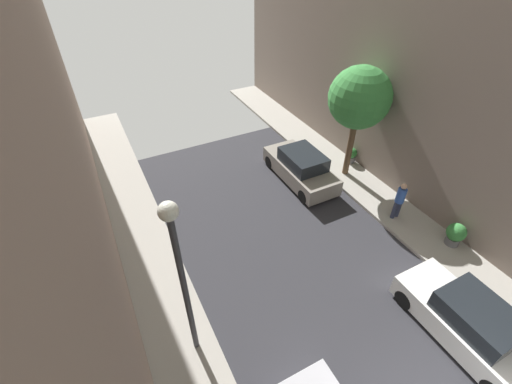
{
  "coord_description": "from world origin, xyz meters",
  "views": [
    {
      "loc": [
        -5.39,
        -0.41,
        10.07
      ],
      "look_at": [
        0.07,
        10.22,
        0.5
      ],
      "focal_mm": 24.28,
      "sensor_mm": 36.0,
      "label": 1
    }
  ],
  "objects_px": {
    "potted_plant_1": "(351,155)",
    "potted_plant_3": "(456,234)",
    "parked_car_right_2": "(301,167)",
    "street_tree_1": "(359,98)",
    "parked_car_right_1": "(468,322)",
    "lamp_post": "(180,265)",
    "pedestrian": "(400,200)"
  },
  "relations": [
    {
      "from": "street_tree_1",
      "to": "potted_plant_3",
      "type": "distance_m",
      "value": 6.59
    },
    {
      "from": "parked_car_right_2",
      "to": "street_tree_1",
      "type": "bearing_deg",
      "value": -17.75
    },
    {
      "from": "parked_car_right_2",
      "to": "lamp_post",
      "type": "height_order",
      "value": "lamp_post"
    },
    {
      "from": "parked_car_right_2",
      "to": "potted_plant_3",
      "type": "bearing_deg",
      "value": -65.87
    },
    {
      "from": "street_tree_1",
      "to": "lamp_post",
      "type": "xyz_separation_m",
      "value": [
        -9.49,
        -5.0,
        -0.23
      ]
    },
    {
      "from": "parked_car_right_1",
      "to": "parked_car_right_2",
      "type": "height_order",
      "value": "same"
    },
    {
      "from": "pedestrian",
      "to": "potted_plant_1",
      "type": "bearing_deg",
      "value": 75.91
    },
    {
      "from": "parked_car_right_1",
      "to": "street_tree_1",
      "type": "height_order",
      "value": "street_tree_1"
    },
    {
      "from": "parked_car_right_2",
      "to": "street_tree_1",
      "type": "distance_m",
      "value": 4.01
    },
    {
      "from": "street_tree_1",
      "to": "potted_plant_3",
      "type": "relative_size",
      "value": 5.48
    },
    {
      "from": "pedestrian",
      "to": "potted_plant_3",
      "type": "relative_size",
      "value": 1.8
    },
    {
      "from": "lamp_post",
      "to": "parked_car_right_2",
      "type": "bearing_deg",
      "value": 37.97
    },
    {
      "from": "parked_car_right_2",
      "to": "lamp_post",
      "type": "bearing_deg",
      "value": -142.03
    },
    {
      "from": "parked_car_right_1",
      "to": "potted_plant_3",
      "type": "distance_m",
      "value": 3.9
    },
    {
      "from": "parked_car_right_1",
      "to": "pedestrian",
      "type": "height_order",
      "value": "pedestrian"
    },
    {
      "from": "parked_car_right_2",
      "to": "parked_car_right_1",
      "type": "bearing_deg",
      "value": -90.0
    },
    {
      "from": "parked_car_right_1",
      "to": "pedestrian",
      "type": "relative_size",
      "value": 2.44
    },
    {
      "from": "parked_car_right_1",
      "to": "lamp_post",
      "type": "distance_m",
      "value": 8.58
    },
    {
      "from": "parked_car_right_1",
      "to": "pedestrian",
      "type": "xyz_separation_m",
      "value": [
        2.0,
        4.83,
        0.35
      ]
    },
    {
      "from": "potted_plant_1",
      "to": "lamp_post",
      "type": "xyz_separation_m",
      "value": [
        -10.34,
        -5.66,
        3.22
      ]
    },
    {
      "from": "potted_plant_1",
      "to": "potted_plant_3",
      "type": "height_order",
      "value": "potted_plant_3"
    },
    {
      "from": "pedestrian",
      "to": "street_tree_1",
      "type": "height_order",
      "value": "street_tree_1"
    },
    {
      "from": "lamp_post",
      "to": "potted_plant_1",
      "type": "bearing_deg",
      "value": 28.7
    },
    {
      "from": "parked_car_right_2",
      "to": "lamp_post",
      "type": "xyz_separation_m",
      "value": [
        -7.3,
        -5.7,
        3.06
      ]
    },
    {
      "from": "pedestrian",
      "to": "potted_plant_3",
      "type": "xyz_separation_m",
      "value": [
        0.84,
        -2.15,
        -0.41
      ]
    },
    {
      "from": "pedestrian",
      "to": "potted_plant_3",
      "type": "bearing_deg",
      "value": -68.64
    },
    {
      "from": "parked_car_right_1",
      "to": "potted_plant_1",
      "type": "height_order",
      "value": "parked_car_right_1"
    },
    {
      "from": "parked_car_right_1",
      "to": "potted_plant_3",
      "type": "height_order",
      "value": "parked_car_right_1"
    },
    {
      "from": "potted_plant_1",
      "to": "lamp_post",
      "type": "bearing_deg",
      "value": -151.3
    },
    {
      "from": "parked_car_right_1",
      "to": "potted_plant_1",
      "type": "distance_m",
      "value": 9.49
    },
    {
      "from": "potted_plant_1",
      "to": "potted_plant_3",
      "type": "bearing_deg",
      "value": -91.83
    },
    {
      "from": "street_tree_1",
      "to": "lamp_post",
      "type": "height_order",
      "value": "lamp_post"
    }
  ]
}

